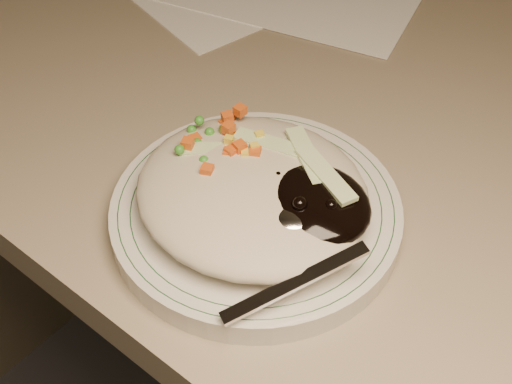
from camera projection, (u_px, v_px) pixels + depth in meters
The scene contains 4 objects.
desk at pixel (452, 285), 0.80m from camera, with size 1.40×0.70×0.74m.
plate at pixel (256, 214), 0.59m from camera, with size 0.24×0.24×0.02m, color silver.
plate_rim at pixel (256, 206), 0.58m from camera, with size 0.23×0.23×0.00m.
meal at pixel (260, 190), 0.56m from camera, with size 0.21×0.19×0.05m.
Camera 1 is at (0.14, 0.86, 1.18)m, focal length 50.00 mm.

